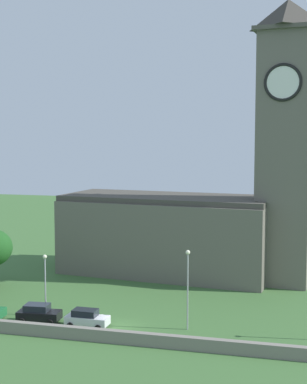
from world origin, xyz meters
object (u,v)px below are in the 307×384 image
car_white (87,318)px  streetlamp_central (188,277)px  car_black (39,313)px  church (201,208)px  streetlamp_west_mid (45,275)px

car_white → streetlamp_central: (9.62, 1.85, 4.22)m
car_black → church: bearing=62.9°
car_white → car_black: bearing=178.3°
church → car_black: 27.78m
car_black → streetlamp_central: 15.47m
car_black → streetlamp_west_mid: bearing=97.0°
car_white → streetlamp_central: streetlamp_central is taller
streetlamp_central → streetlamp_west_mid: bearing=178.0°
car_white → streetlamp_west_mid: (-5.45, 2.38, 3.46)m
streetlamp_west_mid → car_white: bearing=-23.6°
church → car_black: size_ratio=7.98×
church → car_white: 26.09m
streetlamp_central → church: bearing=97.0°
car_black → streetlamp_west_mid: 4.08m
car_white → church: bearing=73.7°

